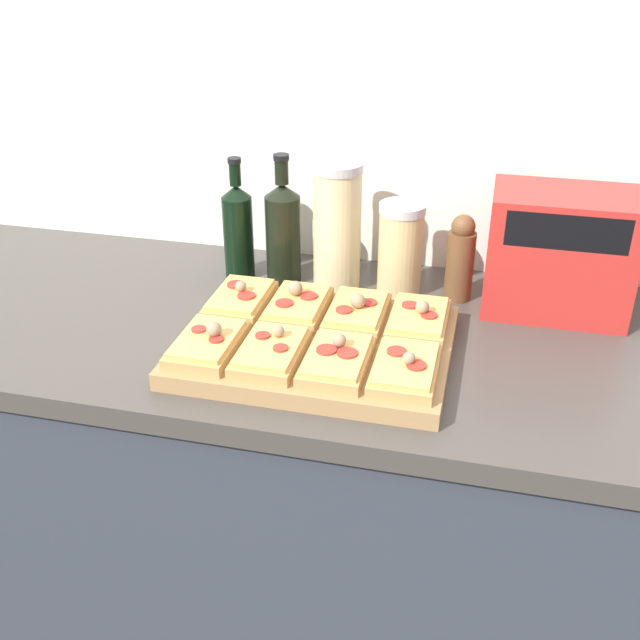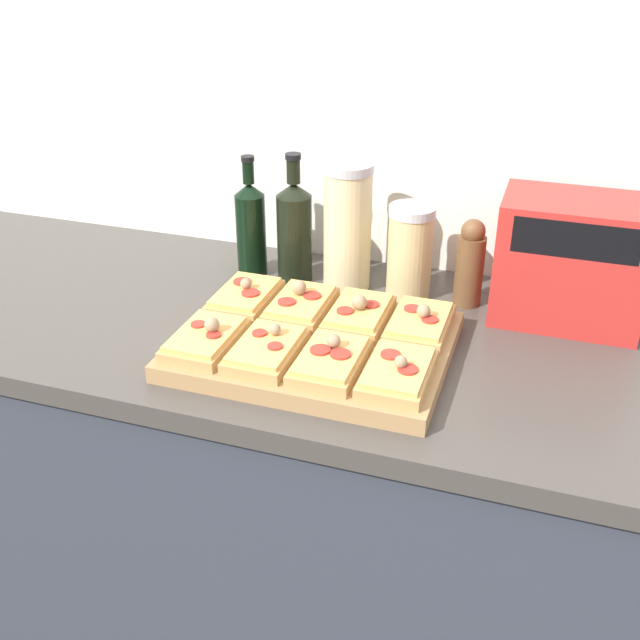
{
  "view_description": "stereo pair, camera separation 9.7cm",
  "coord_description": "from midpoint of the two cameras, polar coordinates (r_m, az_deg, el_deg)",
  "views": [
    {
      "loc": [
        0.27,
        -0.87,
        1.58
      ],
      "look_at": [
        -0.0,
        0.25,
        0.95
      ],
      "focal_mm": 42.0,
      "sensor_mm": 36.0,
      "label": 1
    },
    {
      "loc": [
        0.37,
        -0.85,
        1.58
      ],
      "look_at": [
        -0.0,
        0.25,
        0.95
      ],
      "focal_mm": 42.0,
      "sensor_mm": 36.0,
      "label": 2
    }
  ],
  "objects": [
    {
      "name": "pizza_slice_front_midleft",
      "position": [
        1.24,
        -1.88,
        -2.28
      ],
      "size": [
        0.1,
        0.16,
        0.05
      ],
      "color": "tan",
      "rests_on": "cutting_board"
    },
    {
      "name": "toaster_oven",
      "position": [
        1.48,
        20.39,
        4.23
      ],
      "size": [
        0.29,
        0.17,
        0.24
      ],
      "color": "red",
      "rests_on": "kitchen_counter"
    },
    {
      "name": "olive_oil_bottle",
      "position": [
        1.58,
        -3.54,
        7.07
      ],
      "size": [
        0.06,
        0.06,
        0.26
      ],
      "color": "black",
      "rests_on": "kitchen_counter"
    },
    {
      "name": "pizza_slice_back_right",
      "position": [
        1.34,
        9.68,
        -0.27
      ],
      "size": [
        0.1,
        0.16,
        0.05
      ],
      "color": "tan",
      "rests_on": "cutting_board"
    },
    {
      "name": "pepper_mill",
      "position": [
        1.49,
        13.2,
        4.18
      ],
      "size": [
        0.05,
        0.05,
        0.18
      ],
      "color": "brown",
      "rests_on": "kitchen_counter"
    },
    {
      "name": "kitchen_counter",
      "position": [
        1.66,
        2.48,
        -14.26
      ],
      "size": [
        2.63,
        0.67,
        0.9
      ],
      "color": "#333842",
      "rests_on": "ground_plane"
    },
    {
      "name": "pizza_slice_front_midright",
      "position": [
        1.21,
        3.09,
        -3.12
      ],
      "size": [
        0.1,
        0.16,
        0.05
      ],
      "color": "tan",
      "rests_on": "cutting_board"
    },
    {
      "name": "pizza_slice_back_left",
      "position": [
        1.42,
        -3.77,
        1.79
      ],
      "size": [
        0.1,
        0.16,
        0.05
      ],
      "color": "tan",
      "rests_on": "cutting_board"
    },
    {
      "name": "grain_jar_short",
      "position": [
        1.5,
        8.72,
        5.14
      ],
      "size": [
        0.09,
        0.09,
        0.19
      ],
      "color": "tan",
      "rests_on": "kitchen_counter"
    },
    {
      "name": "pizza_slice_back_midright",
      "position": [
        1.36,
        5.03,
        0.46
      ],
      "size": [
        0.1,
        0.16,
        0.06
      ],
      "color": "tan",
      "rests_on": "cutting_board"
    },
    {
      "name": "wall_back",
      "position": [
        1.6,
        6.81,
        16.42
      ],
      "size": [
        6.0,
        0.06,
        2.5
      ],
      "color": "silver",
      "rests_on": "ground_plane"
    },
    {
      "name": "pizza_slice_back_midleft",
      "position": [
        1.38,
        0.53,
        1.17
      ],
      "size": [
        0.1,
        0.16,
        0.06
      ],
      "color": "tan",
      "rests_on": "cutting_board"
    },
    {
      "name": "pizza_slice_front_right",
      "position": [
        1.19,
        8.27,
        -4.01
      ],
      "size": [
        0.1,
        0.16,
        0.05
      ],
      "color": "tan",
      "rests_on": "cutting_board"
    },
    {
      "name": "grain_jar_tall",
      "position": [
        1.51,
        3.96,
        7.08
      ],
      "size": [
        0.1,
        0.1,
        0.26
      ],
      "color": "beige",
      "rests_on": "kitchen_counter"
    },
    {
      "name": "wine_bottle",
      "position": [
        1.55,
        -0.16,
        6.86
      ],
      "size": [
        0.07,
        0.07,
        0.27
      ],
      "color": "black",
      "rests_on": "kitchen_counter"
    },
    {
      "name": "pizza_slice_front_left",
      "position": [
        1.28,
        -6.58,
        -1.44
      ],
      "size": [
        0.1,
        0.16,
        0.05
      ],
      "color": "tan",
      "rests_on": "cutting_board"
    },
    {
      "name": "cutting_board",
      "position": [
        1.31,
        1.7,
        -2.0
      ],
      "size": [
        0.47,
        0.36,
        0.03
      ],
      "primitive_type": "cube",
      "color": "#A37A4C",
      "rests_on": "kitchen_counter"
    }
  ]
}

